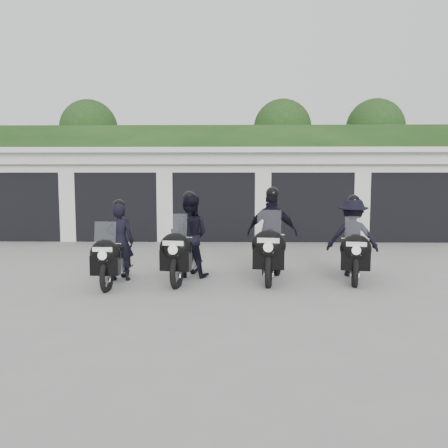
{
  "coord_description": "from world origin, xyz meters",
  "views": [
    {
      "loc": [
        0.63,
        -9.47,
        2.11
      ],
      "look_at": [
        0.42,
        0.83,
        1.05
      ],
      "focal_mm": 38.0,
      "sensor_mm": 36.0,
      "label": 1
    }
  ],
  "objects_px": {
    "police_bike_a": "(116,249)",
    "police_bike_c": "(272,238)",
    "police_bike_b": "(187,241)",
    "police_bike_d": "(353,241)"
  },
  "relations": [
    {
      "from": "police_bike_a",
      "to": "police_bike_b",
      "type": "relative_size",
      "value": 0.92
    },
    {
      "from": "police_bike_b",
      "to": "police_bike_c",
      "type": "distance_m",
      "value": 1.74
    },
    {
      "from": "police_bike_c",
      "to": "police_bike_b",
      "type": "bearing_deg",
      "value": -166.71
    },
    {
      "from": "police_bike_d",
      "to": "police_bike_c",
      "type": "bearing_deg",
      "value": -169.39
    },
    {
      "from": "police_bike_b",
      "to": "police_bike_d",
      "type": "relative_size",
      "value": 1.05
    },
    {
      "from": "police_bike_a",
      "to": "police_bike_c",
      "type": "bearing_deg",
      "value": 13.22
    },
    {
      "from": "police_bike_a",
      "to": "police_bike_d",
      "type": "distance_m",
      "value": 4.81
    },
    {
      "from": "police_bike_b",
      "to": "police_bike_d",
      "type": "distance_m",
      "value": 3.42
    },
    {
      "from": "police_bike_a",
      "to": "police_bike_d",
      "type": "height_order",
      "value": "police_bike_d"
    },
    {
      "from": "police_bike_a",
      "to": "police_bike_c",
      "type": "height_order",
      "value": "police_bike_c"
    }
  ]
}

